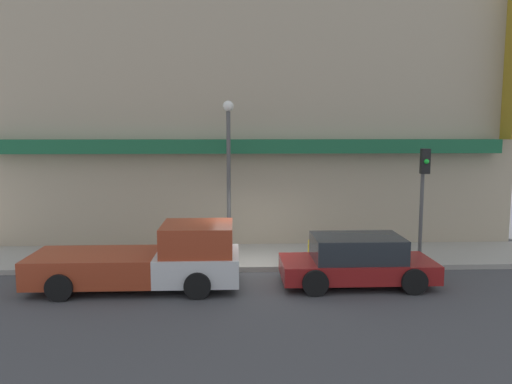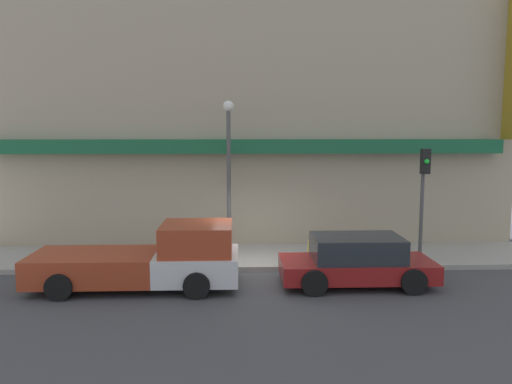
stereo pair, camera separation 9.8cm
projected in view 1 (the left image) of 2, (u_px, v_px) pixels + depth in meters
ground_plane at (254, 272)px, 15.53m from camera, size 80.00×80.00×0.00m
sidewalk at (252, 257)px, 17.10m from camera, size 36.00×3.18×0.17m
building at (249, 121)px, 19.56m from camera, size 19.80×3.80×11.16m
pickup_truck at (151, 260)px, 13.95m from camera, size 5.75×2.27×1.81m
parked_car at (357, 261)px, 14.22m from camera, size 4.32×2.05×1.42m
fire_hydrant at (311, 250)px, 16.21m from camera, size 0.19×0.19×0.73m
street_lamp at (229, 158)px, 16.83m from camera, size 0.36×0.36×5.22m
traffic_light at (423, 184)px, 16.02m from camera, size 0.28×0.42×3.65m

